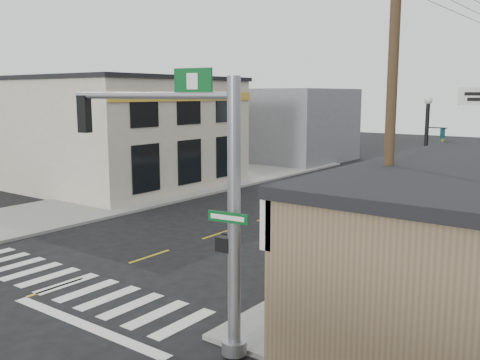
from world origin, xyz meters
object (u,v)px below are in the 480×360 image
Objects in this scene: traffic_signal_pole at (207,185)px; bare_tree at (380,185)px; utility_pole_near at (390,129)px; lamp_post at (427,161)px; fire_hydrant at (405,266)px; guide_sign at (333,222)px.

traffic_signal_pole is 5.44m from bare_tree.
lamp_post is at bearing 107.22° from utility_pole_near.
bare_tree is (0.72, -6.31, -0.00)m from lamp_post.
lamp_post reaches higher than bare_tree.
utility_pole_near is (2.80, 3.62, 1.19)m from traffic_signal_pole.
lamp_post is at bearing 100.48° from fire_hydrant.
fire_hydrant is at bearing 67.24° from traffic_signal_pole.
fire_hydrant is (2.20, 0.79, -1.28)m from guide_sign.
utility_pole_near is at bearing 45.18° from traffic_signal_pole.
traffic_signal_pole is at bearing -121.27° from utility_pole_near.
lamp_post is at bearing 76.19° from traffic_signal_pole.
utility_pole_near is (0.75, -1.40, 1.67)m from bare_tree.
guide_sign is at bearing -160.13° from fire_hydrant.
bare_tree is at bearing -11.80° from guide_sign.
utility_pole_near is at bearing -61.72° from bare_tree.
traffic_signal_pole is 11.41m from lamp_post.
lamp_post reaches higher than guide_sign.
guide_sign is 0.44× the size of lamp_post.
traffic_signal_pole reaches higher than lamp_post.
lamp_post reaches higher than fire_hydrant.
utility_pole_near reaches higher than lamp_post.
bare_tree is at bearing 124.70° from utility_pole_near.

